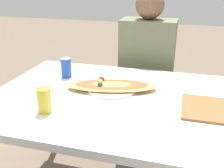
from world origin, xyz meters
TOP-DOWN VIEW (x-y plane):
  - dining_table at (0.00, 0.00)m, footprint 1.35×0.97m
  - chair_far_seated at (0.07, 0.81)m, footprint 0.40×0.40m
  - person_seated at (0.07, 0.70)m, footprint 0.41×0.26m
  - pizza_main at (-0.04, 0.09)m, footprint 0.54×0.31m
  - soda_can at (-0.37, 0.21)m, footprint 0.07×0.07m
  - drink_glass at (-0.27, -0.26)m, footprint 0.07×0.07m
  - serving_tray at (0.54, -0.02)m, footprint 0.38×0.28m

SIDE VIEW (x-z plane):
  - chair_far_seated at x=0.07m, z-range 0.07..0.93m
  - dining_table at x=0.00m, z-range 0.30..1.04m
  - person_seated at x=0.07m, z-range 0.11..1.37m
  - serving_tray at x=0.54m, z-range 0.73..0.75m
  - pizza_main at x=-0.04m, z-range 0.73..0.78m
  - drink_glass at x=-0.27m, z-range 0.73..0.86m
  - soda_can at x=-0.37m, z-range 0.73..0.86m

